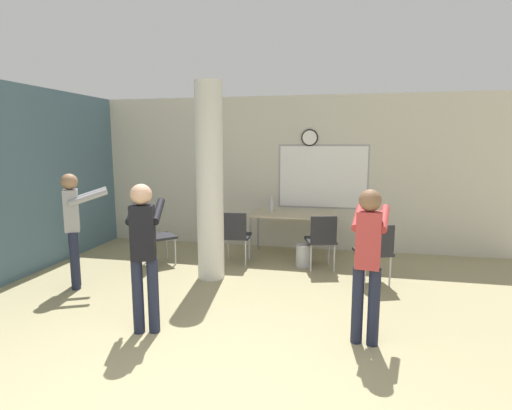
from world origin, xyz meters
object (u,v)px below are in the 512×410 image
chair_table_left (236,233)px  chair_table_right (322,238)px  bottle_on_table (271,206)px  chair_near_pillar (156,234)px  folding_table (292,216)px  person_playing_front (144,246)px  person_playing_side (368,254)px  person_watching_back (74,221)px  chair_mid_room (375,249)px

chair_table_left → chair_table_right: bearing=-0.7°
bottle_on_table → chair_near_pillar: 2.05m
folding_table → person_playing_front: (-1.15, -3.13, 0.22)m
person_playing_side → person_watching_back: size_ratio=0.98×
chair_table_left → chair_mid_room: 2.20m
chair_table_left → chair_mid_room: (2.13, -0.54, 0.00)m
person_playing_side → chair_table_left: bearing=130.2°
chair_table_left → person_playing_side: bearing=-49.8°
folding_table → chair_near_pillar: size_ratio=1.65×
bottle_on_table → chair_table_right: bottle_on_table is taller
chair_table_left → person_playing_side: 2.98m
chair_near_pillar → chair_mid_room: bearing=-4.5°
folding_table → chair_mid_room: bearing=-42.8°
folding_table → person_playing_front: bearing=-110.1°
chair_table_right → folding_table: bearing=128.8°
folding_table → person_playing_side: 3.11m
chair_table_right → chair_mid_room: size_ratio=1.00×
chair_table_left → person_playing_front: bearing=-97.3°
chair_table_left → person_playing_side: (1.91, -2.25, 0.39)m
chair_mid_room → chair_near_pillar: bearing=175.5°
bottle_on_table → chair_near_pillar: bottle_on_table is taller
bottle_on_table → person_playing_front: (-0.76, -3.27, 0.06)m
chair_mid_room → folding_table: bearing=137.2°
chair_table_left → person_playing_front: person_playing_front is taller
folding_table → chair_mid_room: chair_mid_room is taller
chair_table_right → person_playing_front: person_playing_front is taller
chair_table_right → person_playing_side: 2.33m
person_watching_back → bottle_on_table: bearing=44.7°
folding_table → chair_table_right: size_ratio=1.65×
folding_table → chair_table_left: chair_table_left is taller
bottle_on_table → person_playing_front: size_ratio=0.17×
folding_table → person_playing_front: 3.34m
folding_table → person_playing_side: person_playing_side is taller
chair_mid_room → person_watching_back: 4.10m
chair_near_pillar → person_playing_front: bearing=-66.7°
chair_mid_room → person_playing_side: size_ratio=0.57×
person_watching_back → chair_mid_room: bearing=13.1°
chair_mid_room → person_playing_front: 3.14m
chair_near_pillar → chair_table_left: bearing=12.4°
chair_near_pillar → person_playing_front: (0.95, -2.19, 0.41)m
bottle_on_table → chair_table_right: 1.28m
folding_table → chair_near_pillar: chair_near_pillar is taller
chair_mid_room → bottle_on_table: bearing=141.4°
bottle_on_table → person_watching_back: bearing=-135.3°
chair_table_left → chair_mid_room: size_ratio=1.00×
chair_mid_room → person_playing_side: person_playing_side is taller
chair_table_right → chair_near_pillar: 2.65m
chair_near_pillar → person_watching_back: person_watching_back is taller
bottle_on_table → chair_mid_room: bearing=-38.6°
bottle_on_table → person_playing_side: size_ratio=0.17×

